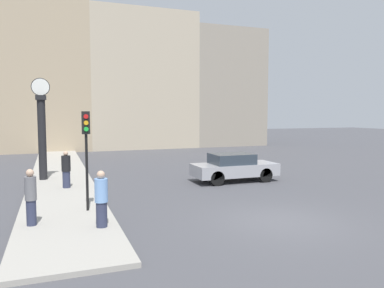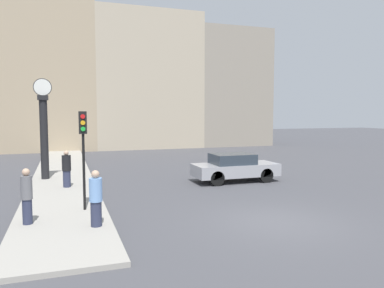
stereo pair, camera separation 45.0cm
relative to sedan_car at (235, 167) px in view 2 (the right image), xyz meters
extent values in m
plane|color=#47474C|center=(-1.74, -6.79, -0.72)|extent=(120.00, 120.00, 0.00)
cube|color=#A39E93|center=(-8.19, 4.40, -0.66)|extent=(2.93, 26.39, 0.13)
cube|color=tan|center=(-10.71, 19.91, 6.26)|extent=(10.95, 5.00, 13.98)
cube|color=#B7A88E|center=(-0.11, 19.91, 5.84)|extent=(10.25, 5.00, 13.13)
cube|color=gray|center=(8.86, 19.91, 5.33)|extent=(7.70, 5.00, 12.11)
cube|color=#9E9EA3|center=(0.04, 0.00, -0.12)|extent=(4.24, 1.75, 0.60)
cube|color=#2D3842|center=(-0.13, 0.00, 0.43)|extent=(2.04, 1.57, 0.51)
cylinder|color=black|center=(1.36, 0.76, -0.37)|extent=(0.71, 0.22, 0.71)
cylinder|color=black|center=(1.36, -0.76, -0.37)|extent=(0.71, 0.22, 0.71)
cylinder|color=black|center=(-1.27, 0.76, -0.37)|extent=(0.71, 0.22, 0.71)
cylinder|color=black|center=(-1.27, -0.76, -0.37)|extent=(0.71, 0.22, 0.71)
cylinder|color=black|center=(-7.45, -3.77, 0.71)|extent=(0.09, 0.09, 2.61)
cube|color=black|center=(-7.45, -3.77, 2.39)|extent=(0.26, 0.20, 0.76)
cylinder|color=red|center=(-7.45, -3.89, 2.60)|extent=(0.15, 0.04, 0.15)
cylinder|color=orange|center=(-7.45, -3.89, 2.39)|extent=(0.15, 0.04, 0.15)
cylinder|color=green|center=(-7.45, -3.89, 2.18)|extent=(0.15, 0.04, 0.15)
cylinder|color=black|center=(-9.00, 3.15, 1.38)|extent=(0.38, 0.38, 3.95)
cube|color=black|center=(-9.00, 3.15, 3.47)|extent=(0.50, 0.50, 0.23)
cylinder|color=black|center=(-9.00, 3.15, 3.99)|extent=(0.87, 0.04, 0.87)
cylinder|color=white|center=(-9.00, 3.15, 3.99)|extent=(0.81, 0.06, 0.81)
cylinder|color=#2D334C|center=(-9.15, -4.95, -0.21)|extent=(0.28, 0.28, 0.75)
cylinder|color=slate|center=(-9.15, -4.95, 0.51)|extent=(0.33, 0.33, 0.70)
sphere|color=tan|center=(-9.15, -4.95, 0.98)|extent=(0.22, 0.22, 0.22)
cylinder|color=#2D334C|center=(-7.23, -5.83, -0.22)|extent=(0.32, 0.32, 0.74)
cylinder|color=#729ED8|center=(-7.23, -5.83, 0.49)|extent=(0.38, 0.38, 0.69)
sphere|color=tan|center=(-7.23, -5.83, 0.95)|extent=(0.23, 0.23, 0.23)
cylinder|color=#2D334C|center=(-7.99, 0.56, -0.22)|extent=(0.33, 0.33, 0.74)
cylinder|color=black|center=(-7.99, 0.56, 0.49)|extent=(0.39, 0.39, 0.69)
sphere|color=tan|center=(-7.99, 0.56, 0.94)|extent=(0.21, 0.21, 0.21)
camera|label=1|loc=(-8.48, -16.74, 2.72)|focal=35.00mm
camera|label=2|loc=(-8.06, -16.89, 2.72)|focal=35.00mm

